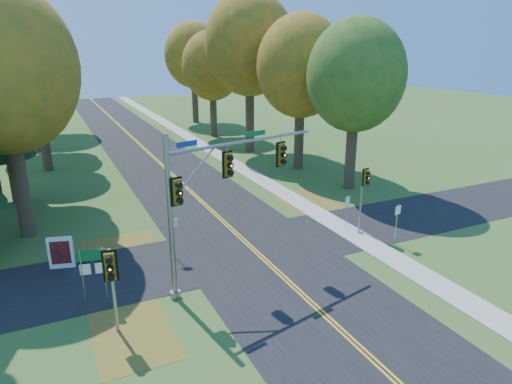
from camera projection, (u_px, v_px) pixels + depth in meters
name	position (u px, v px, depth m)	size (l,w,h in m)	color
ground	(268.00, 263.00, 23.63)	(160.00, 160.00, 0.00)	#325B20
road_main	(268.00, 263.00, 23.63)	(8.00, 160.00, 0.02)	black
road_cross	(251.00, 248.00, 25.35)	(60.00, 6.00, 0.02)	black
centerline_left	(266.00, 263.00, 23.58)	(0.10, 160.00, 0.01)	gold
centerline_right	(269.00, 262.00, 23.67)	(0.10, 160.00, 0.01)	gold
sidewalk_east	(364.00, 241.00, 26.14)	(1.60, 160.00, 0.06)	#9E998E
leaf_patch_w_near	(126.00, 255.00, 24.43)	(4.00, 6.00, 0.00)	brown
leaf_patch_e	(316.00, 207.00, 31.55)	(3.50, 8.00, 0.00)	brown
leaf_patch_w_far	(132.00, 331.00, 18.01)	(3.00, 5.00, 0.00)	brown
tree_w_a	(3.00, 70.00, 24.20)	(8.00, 8.00, 14.15)	#38281C
tree_e_a	(356.00, 76.00, 33.20)	(7.20, 7.20, 12.73)	#38281C
tree_e_b	(301.00, 67.00, 38.69)	(7.60, 7.60, 13.33)	#38281C
tree_w_c	(36.00, 79.00, 38.29)	(6.80, 6.80, 11.91)	#38281C
tree_e_c	(250.00, 45.00, 44.66)	(8.80, 8.80, 15.79)	#38281C
tree_w_d	(26.00, 54.00, 44.96)	(8.20, 8.20, 14.56)	#38281C
tree_e_d	(212.00, 66.00, 53.05)	(7.00, 7.00, 12.32)	#38281C
tree_w_e	(37.00, 49.00, 54.71)	(8.40, 8.40, 14.97)	#38281C
tree_e_e	(193.00, 55.00, 62.44)	(7.80, 7.80, 13.74)	#38281C
traffic_mast	(211.00, 188.00, 20.08)	(8.00, 2.36, 7.43)	gray
east_signal_pole	(364.00, 184.00, 26.36)	(0.47, 0.54, 4.03)	gray
ped_signal_pole	(111.00, 272.00, 17.05)	(0.57, 0.66, 3.62)	gray
route_sign_cluster	(93.00, 266.00, 19.28)	(1.23, 0.28, 2.68)	gray
info_kiosk	(61.00, 253.00, 22.83)	(1.22, 0.47, 1.68)	white
reg_sign_e_north	(347.00, 206.00, 27.74)	(0.38, 0.13, 2.03)	gray
reg_sign_e_south	(397.00, 218.00, 25.27)	(0.45, 0.13, 2.38)	gray
reg_sign_w	(173.00, 230.00, 23.60)	(0.45, 0.11, 2.34)	gray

